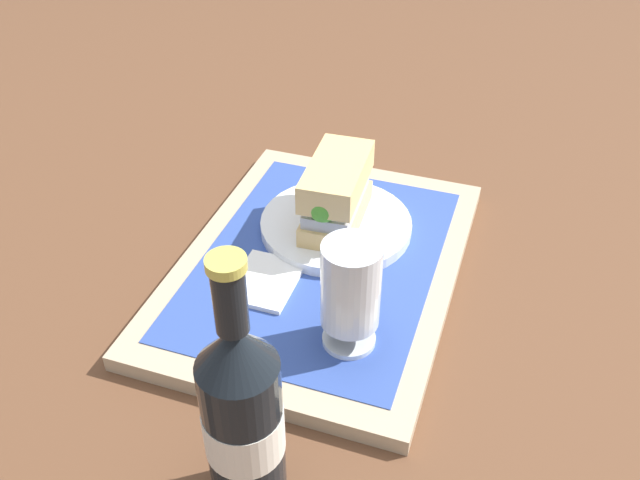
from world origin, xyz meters
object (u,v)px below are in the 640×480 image
object	(u,v)px
beer_glass	(351,291)
beer_bottle	(243,418)
sandwich	(337,193)
plate	(337,225)

from	to	relation	value
beer_glass	beer_bottle	xyz separation A→B (m)	(0.18, -0.03, 0.01)
sandwich	beer_glass	bearing A→B (deg)	18.59
plate	sandwich	distance (m)	0.05
sandwich	beer_glass	distance (m)	0.19
plate	sandwich	size ratio (longest dim) A/B	1.40
plate	beer_bottle	size ratio (longest dim) A/B	0.71
plate	sandwich	world-z (taller)	sandwich
plate	sandwich	bearing A→B (deg)	3.25
sandwich	beer_glass	size ratio (longest dim) A/B	1.08
plate	beer_glass	bearing A→B (deg)	21.52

